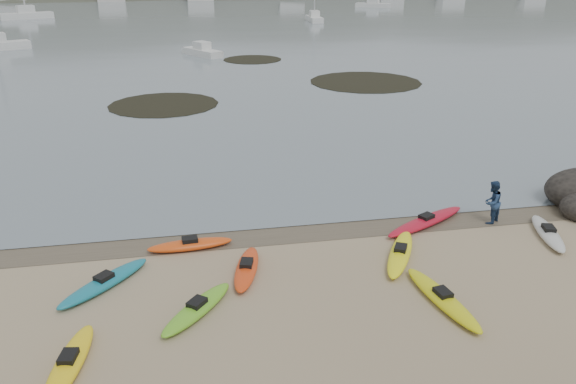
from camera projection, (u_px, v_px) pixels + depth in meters
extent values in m
plane|color=tan|center=(288.00, 227.00, 22.00)|extent=(600.00, 600.00, 0.00)
plane|color=brown|center=(289.00, 231.00, 21.73)|extent=(60.00, 60.00, 0.00)
ellipsoid|color=#E54013|center=(247.00, 269.00, 18.70)|extent=(1.43, 3.07, 0.34)
ellipsoid|color=yellow|center=(442.00, 298.00, 17.03)|extent=(1.29, 3.85, 0.34)
ellipsoid|color=yellow|center=(69.00, 363.00, 14.27)|extent=(1.24, 3.32, 0.34)
ellipsoid|color=#6DC126|center=(197.00, 309.00, 16.53)|extent=(2.54, 2.91, 0.34)
ellipsoid|color=beige|center=(548.00, 233.00, 21.15)|extent=(1.55, 3.25, 0.34)
ellipsoid|color=red|center=(426.00, 221.00, 22.12)|extent=(4.20, 2.69, 0.34)
ellipsoid|color=#FFF915|center=(400.00, 253.00, 19.68)|extent=(2.38, 3.55, 0.34)
ellipsoid|color=#E74D14|center=(190.00, 245.00, 20.28)|extent=(3.12, 0.94, 0.34)
ellipsoid|color=#16778D|center=(105.00, 282.00, 17.89)|extent=(2.95, 3.14, 0.34)
imported|color=navy|center=(492.00, 202.00, 22.09)|extent=(1.08, 1.04, 1.76)
cylinder|color=black|center=(164.00, 105.00, 40.90)|extent=(7.95, 7.95, 0.04)
cylinder|color=black|center=(365.00, 82.00, 48.70)|extent=(9.65, 9.65, 0.04)
cylinder|color=black|center=(252.00, 60.00, 59.93)|extent=(6.21, 6.21, 0.04)
cube|color=silver|center=(202.00, 52.00, 62.46)|extent=(4.37, 5.86, 0.82)
cube|color=silver|center=(314.00, 19.00, 98.92)|extent=(2.22, 7.13, 0.99)
cube|color=silver|center=(26.00, 15.00, 103.27)|extent=(9.40, 6.26, 1.29)
cube|color=silver|center=(373.00, 5.00, 130.00)|extent=(7.82, 6.29, 1.11)
ellipsoid|color=#384235|center=(63.00, 47.00, 198.64)|extent=(220.00, 120.00, 80.00)
ellipsoid|color=#384235|center=(287.00, 36.00, 206.61)|extent=(200.00, 110.00, 68.00)
ellipsoid|color=#384235|center=(485.00, 33.00, 230.78)|extent=(230.00, 130.00, 76.00)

